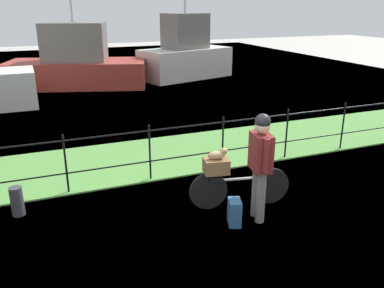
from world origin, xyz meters
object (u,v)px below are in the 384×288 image
at_px(terrier_dog, 218,154).
at_px(backpack_on_paving, 235,212).
at_px(moored_boat_far, 77,64).
at_px(wooden_crate, 216,166).
at_px(cyclist_person, 261,158).
at_px(bicycle_main, 239,187).
at_px(moored_boat_mid, 185,55).
at_px(mooring_bollard, 17,201).

relative_size(terrier_dog, backpack_on_paving, 0.81).
bearing_deg(terrier_dog, moored_boat_far, 94.02).
bearing_deg(moored_boat_far, terrier_dog, -85.98).
xyz_separation_m(wooden_crate, cyclist_person, (0.46, -0.55, 0.26)).
height_order(bicycle_main, terrier_dog, terrier_dog).
xyz_separation_m(bicycle_main, moored_boat_mid, (3.55, 11.59, 0.67)).
xyz_separation_m(wooden_crate, mooring_bollard, (-2.98, 0.96, -0.50)).
xyz_separation_m(backpack_on_paving, moored_boat_mid, (3.88, 12.09, 0.81)).
xyz_separation_m(wooden_crate, moored_boat_mid, (3.93, 11.51, 0.27)).
bearing_deg(moored_boat_mid, terrier_dog, -108.73).
bearing_deg(backpack_on_paving, terrier_dog, 21.00).
relative_size(mooring_bollard, moored_boat_far, 0.08).
relative_size(moored_boat_mid, moored_boat_far, 0.76).
height_order(cyclist_person, moored_boat_far, moored_boat_far).
bearing_deg(moored_boat_mid, cyclist_person, -106.06).
bearing_deg(moored_boat_far, cyclist_person, -84.08).
relative_size(bicycle_main, moored_boat_far, 0.29).
relative_size(cyclist_person, mooring_bollard, 3.54).
distance_m(moored_boat_mid, moored_boat_far, 4.71).
height_order(wooden_crate, moored_boat_mid, moored_boat_mid).
bearing_deg(bicycle_main, terrier_dog, 168.74).
xyz_separation_m(moored_boat_mid, moored_boat_far, (-4.70, -0.21, -0.12)).
distance_m(mooring_bollard, moored_boat_far, 10.60).
relative_size(bicycle_main, cyclist_person, 0.98).
xyz_separation_m(bicycle_main, moored_boat_far, (-1.15, 11.37, 0.55)).
height_order(wooden_crate, moored_boat_far, moored_boat_far).
bearing_deg(wooden_crate, moored_boat_far, 93.90).
relative_size(terrier_dog, moored_boat_mid, 0.07).
xyz_separation_m(terrier_dog, moored_boat_mid, (3.91, 11.52, 0.07)).
bearing_deg(backpack_on_paving, mooring_bollard, 82.10).
bearing_deg(mooring_bollard, wooden_crate, -17.79).
relative_size(cyclist_person, backpack_on_paving, 4.21).
relative_size(wooden_crate, moored_boat_mid, 0.09).
bearing_deg(moored_boat_far, moored_boat_mid, 2.59).
xyz_separation_m(backpack_on_paving, mooring_bollard, (-3.02, 1.53, 0.04)).
xyz_separation_m(mooring_bollard, moored_boat_mid, (6.91, 10.56, 0.77)).
height_order(bicycle_main, wooden_crate, wooden_crate).
relative_size(wooden_crate, cyclist_person, 0.23).
height_order(bicycle_main, cyclist_person, cyclist_person).
bearing_deg(terrier_dog, moored_boat_mid, 71.27).
height_order(terrier_dog, backpack_on_paving, terrier_dog).
distance_m(mooring_bollard, moored_boat_mid, 12.64).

